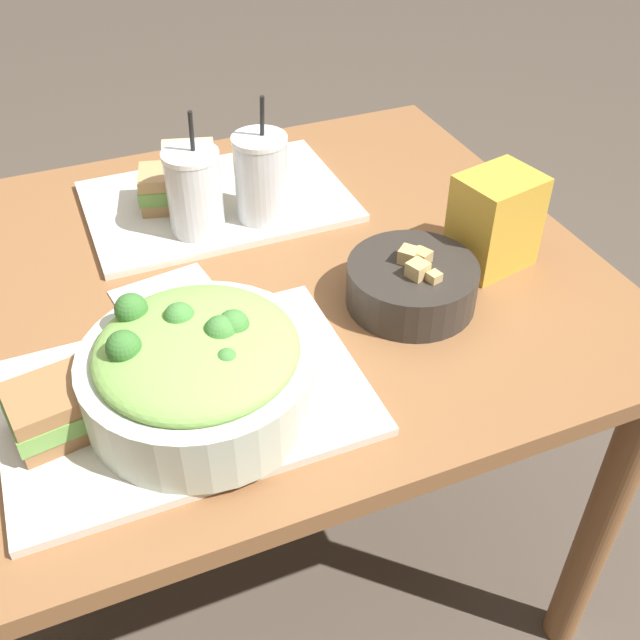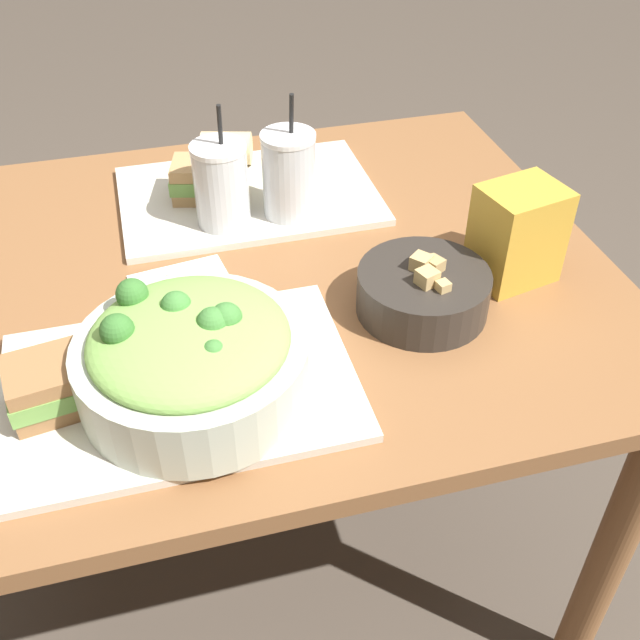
% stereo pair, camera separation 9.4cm
% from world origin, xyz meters
% --- Properties ---
extents(ground_plane, '(12.00, 12.00, 0.00)m').
position_xyz_m(ground_plane, '(0.00, 0.00, 0.00)').
color(ground_plane, '#4C4238').
extents(dining_table, '(1.14, 0.89, 0.72)m').
position_xyz_m(dining_table, '(0.00, 0.00, 0.62)').
color(dining_table, brown).
rests_on(dining_table, ground_plane).
extents(tray_near, '(0.43, 0.30, 0.01)m').
position_xyz_m(tray_near, '(-0.10, -0.23, 0.73)').
color(tray_near, beige).
rests_on(tray_near, dining_table).
extents(tray_far, '(0.43, 0.30, 0.01)m').
position_xyz_m(tray_far, '(0.07, 0.21, 0.73)').
color(tray_far, beige).
rests_on(tray_far, dining_table).
extents(salad_bowl, '(0.28, 0.28, 0.13)m').
position_xyz_m(salad_bowl, '(-0.08, -0.25, 0.79)').
color(salad_bowl, beige).
rests_on(salad_bowl, tray_near).
extents(soup_bowl, '(0.18, 0.18, 0.08)m').
position_xyz_m(soup_bowl, '(0.24, -0.16, 0.75)').
color(soup_bowl, '#2D2823').
rests_on(soup_bowl, dining_table).
extents(sandwich_near, '(0.14, 0.10, 0.06)m').
position_xyz_m(sandwich_near, '(-0.24, -0.23, 0.76)').
color(sandwich_near, olive).
rests_on(sandwich_near, tray_near).
extents(baguette_near, '(0.14, 0.11, 0.06)m').
position_xyz_m(baguette_near, '(-0.04, -0.11, 0.76)').
color(baguette_near, '#DBBC84').
rests_on(baguette_near, tray_near).
extents(sandwich_far, '(0.13, 0.11, 0.06)m').
position_xyz_m(sandwich_far, '(0.00, 0.21, 0.76)').
color(sandwich_far, tan).
rests_on(sandwich_far, tray_far).
extents(baguette_far, '(0.10, 0.08, 0.06)m').
position_xyz_m(baguette_far, '(0.05, 0.32, 0.76)').
color(baguette_far, '#DBBC84').
rests_on(baguette_far, tray_far).
extents(drink_cup_dark, '(0.09, 0.09, 0.20)m').
position_xyz_m(drink_cup_dark, '(0.01, 0.13, 0.79)').
color(drink_cup_dark, silver).
rests_on(drink_cup_dark, tray_far).
extents(drink_cup_red, '(0.09, 0.09, 0.20)m').
position_xyz_m(drink_cup_red, '(0.12, 0.13, 0.80)').
color(drink_cup_red, silver).
rests_on(drink_cup_red, tray_far).
extents(chip_bag, '(0.13, 0.11, 0.14)m').
position_xyz_m(chip_bag, '(0.40, -0.11, 0.79)').
color(chip_bag, gold).
rests_on(chip_bag, dining_table).
extents(napkin_folded, '(0.15, 0.12, 0.00)m').
position_xyz_m(napkin_folded, '(-0.08, -0.01, 0.72)').
color(napkin_folded, white).
rests_on(napkin_folded, dining_table).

